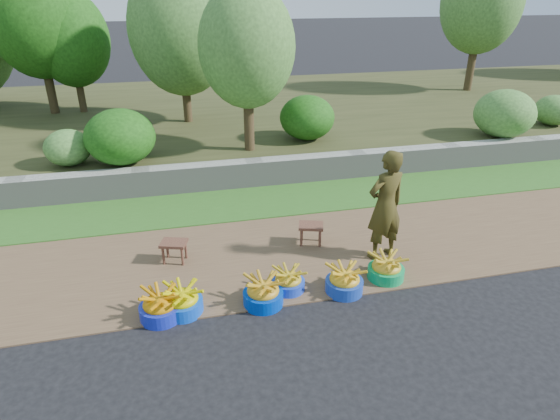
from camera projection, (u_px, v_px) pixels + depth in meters
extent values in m
plane|color=black|center=(312.00, 303.00, 6.08)|extent=(120.00, 120.00, 0.00)
cube|color=brown|center=(288.00, 254.00, 7.17)|extent=(80.00, 2.50, 0.02)
cube|color=#2F6520|center=(263.00, 201.00, 8.93)|extent=(80.00, 1.50, 0.04)
cube|color=gray|center=(254.00, 173.00, 9.56)|extent=(80.00, 0.35, 0.55)
cube|color=#373A1C|center=(224.00, 116.00, 13.88)|extent=(80.00, 10.00, 0.50)
cylinder|color=#3B2E1A|center=(80.00, 88.00, 13.10)|extent=(0.20, 0.20, 1.35)
ellipsoid|color=#1D5512|center=(71.00, 39.00, 12.55)|extent=(2.02, 2.02, 2.53)
cylinder|color=#3B2E1A|center=(472.00, 60.00, 15.76)|extent=(0.26, 0.26, 2.02)
ellipsoid|color=#477C33|center=(482.00, 2.00, 15.00)|extent=(2.57, 2.57, 3.21)
cylinder|color=#3B2E1A|center=(186.00, 92.00, 12.09)|extent=(0.22, 0.22, 1.52)
ellipsoid|color=#477C33|center=(181.00, 29.00, 11.43)|extent=(2.55, 2.55, 3.18)
cylinder|color=#3B2E1A|center=(249.00, 114.00, 9.92)|extent=(0.22, 0.22, 1.55)
ellipsoid|color=#477C33|center=(247.00, 47.00, 9.33)|extent=(1.95, 1.95, 2.44)
cylinder|color=#3B2E1A|center=(49.00, 81.00, 12.87)|extent=(0.24, 0.24, 1.76)
ellipsoid|color=#1D5512|center=(36.00, 17.00, 12.17)|extent=(2.50, 2.50, 3.13)
ellipsoid|color=#477C33|center=(68.00, 148.00, 9.21)|extent=(0.89, 0.89, 0.71)
ellipsoid|color=#1D5512|center=(307.00, 118.00, 10.75)|extent=(1.26, 1.26, 1.01)
ellipsoid|color=#1D5512|center=(120.00, 137.00, 9.20)|extent=(1.37, 1.37, 1.10)
ellipsoid|color=#477C33|center=(505.00, 114.00, 10.90)|extent=(1.38, 1.38, 1.10)
ellipsoid|color=#477C33|center=(554.00, 110.00, 11.93)|extent=(0.95, 0.95, 0.76)
cylinder|color=#1525B7|center=(161.00, 311.00, 5.77)|extent=(0.52, 0.52, 0.19)
ellipsoid|color=#BC7605|center=(160.00, 302.00, 5.71)|extent=(0.46, 0.46, 0.30)
cylinder|color=blue|center=(183.00, 306.00, 5.87)|extent=(0.51, 0.51, 0.18)
ellipsoid|color=#C1B801|center=(182.00, 296.00, 5.81)|extent=(0.45, 0.45, 0.29)
cylinder|color=#0031B1|center=(263.00, 298.00, 6.02)|extent=(0.52, 0.52, 0.19)
ellipsoid|color=#B58217|center=(263.00, 288.00, 5.96)|extent=(0.46, 0.46, 0.30)
cylinder|color=blue|center=(288.00, 285.00, 6.30)|extent=(0.44, 0.44, 0.16)
ellipsoid|color=#B29119|center=(288.00, 278.00, 6.25)|extent=(0.39, 0.39, 0.25)
cylinder|color=#173AA7|center=(344.00, 286.00, 6.27)|extent=(0.51, 0.51, 0.18)
ellipsoid|color=gold|center=(345.00, 277.00, 6.21)|extent=(0.45, 0.45, 0.29)
cylinder|color=#0B934D|center=(386.00, 273.00, 6.54)|extent=(0.51, 0.51, 0.18)
ellipsoid|color=#B9921F|center=(387.00, 265.00, 6.48)|extent=(0.45, 0.45, 0.29)
cube|color=brown|center=(174.00, 243.00, 6.84)|extent=(0.44, 0.38, 0.04)
cylinder|color=brown|center=(163.00, 256.00, 6.84)|extent=(0.04, 0.04, 0.28)
cylinder|color=brown|center=(182.00, 257.00, 6.81)|extent=(0.04, 0.04, 0.28)
cylinder|color=brown|center=(167.00, 249.00, 7.01)|extent=(0.04, 0.04, 0.28)
cylinder|color=brown|center=(186.00, 250.00, 6.99)|extent=(0.04, 0.04, 0.28)
cube|color=brown|center=(311.00, 226.00, 7.32)|extent=(0.45, 0.39, 0.04)
cylinder|color=brown|center=(301.00, 238.00, 7.32)|extent=(0.04, 0.04, 0.29)
cylinder|color=brown|center=(320.00, 239.00, 7.30)|extent=(0.04, 0.04, 0.29)
cylinder|color=brown|center=(302.00, 232.00, 7.50)|extent=(0.04, 0.04, 0.29)
cylinder|color=brown|center=(320.00, 232.00, 7.48)|extent=(0.04, 0.04, 0.29)
imported|color=black|center=(385.00, 206.00, 6.75)|extent=(0.69, 0.54, 1.68)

